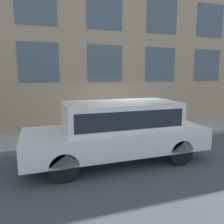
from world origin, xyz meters
name	(u,v)px	position (x,y,z in m)	size (l,w,h in m)	color
ground_plane	(125,144)	(0.00, 0.00, 0.00)	(80.00, 80.00, 0.00)	#47474C
sidewalk	(114,133)	(1.25, 0.00, 0.09)	(2.49, 60.00, 0.17)	#9E9B93
building_facade	(104,41)	(2.64, 0.00, 4.03)	(0.33, 40.00, 8.06)	tan
fire_hydrant	(123,125)	(0.50, -0.11, 0.61)	(0.35, 0.46, 0.85)	gold
person	(101,117)	(0.87, 0.67, 0.89)	(0.29, 0.19, 1.19)	#998466
parked_truck_white_near	(119,128)	(-1.39, 0.78, 1.00)	(1.87, 5.17, 1.74)	black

